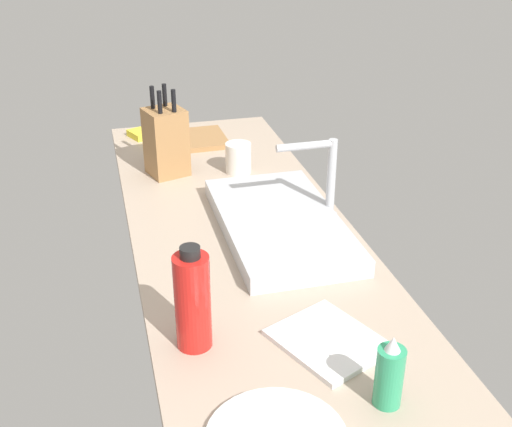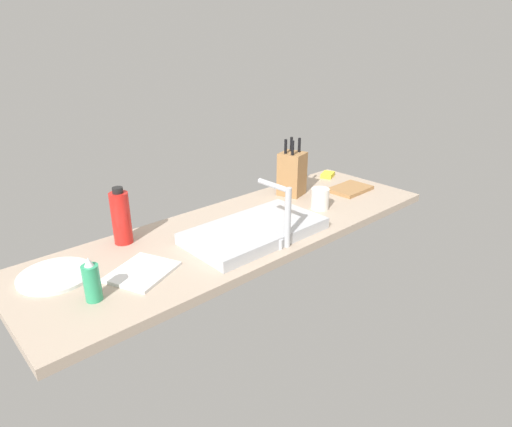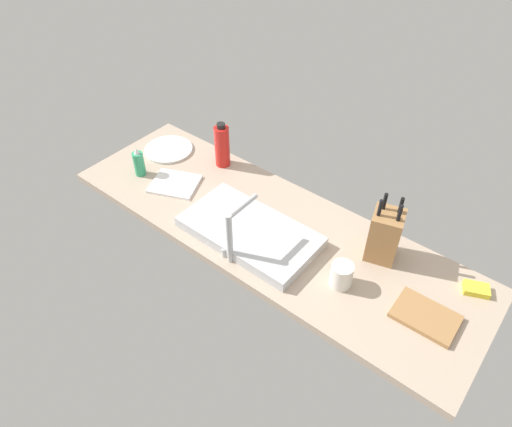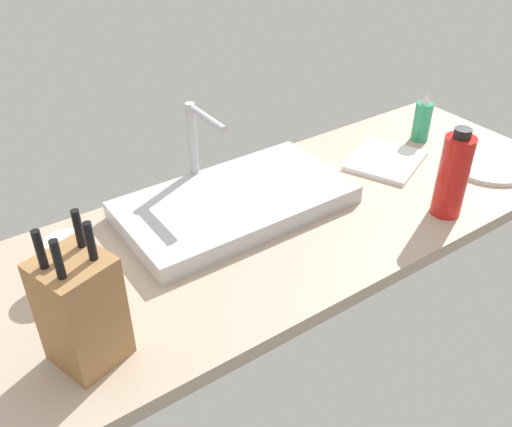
% 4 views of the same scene
% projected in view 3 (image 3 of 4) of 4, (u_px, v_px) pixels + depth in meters
% --- Properties ---
extents(countertop_slab, '(1.84, 0.59, 0.04)m').
position_uv_depth(countertop_slab, '(268.00, 228.00, 1.96)').
color(countertop_slab, tan).
rests_on(countertop_slab, ground).
extents(sink_basin, '(0.56, 0.30, 0.05)m').
position_uv_depth(sink_basin, '(250.00, 232.00, 1.89)').
color(sink_basin, '#B7BABF').
rests_on(sink_basin, countertop_slab).
extents(faucet, '(0.06, 0.17, 0.24)m').
position_uv_depth(faucet, '(233.00, 230.00, 1.72)').
color(faucet, '#B7BABF').
rests_on(faucet, countertop_slab).
extents(knife_block, '(0.14, 0.14, 0.28)m').
position_uv_depth(knife_block, '(384.00, 235.00, 1.75)').
color(knife_block, '#9E7042').
rests_on(knife_block, countertop_slab).
extents(cutting_board, '(0.22, 0.15, 0.02)m').
position_uv_depth(cutting_board, '(425.00, 316.00, 1.60)').
color(cutting_board, '#9E7042').
rests_on(cutting_board, countertop_slab).
extents(soap_bottle, '(0.05, 0.05, 0.15)m').
position_uv_depth(soap_bottle, '(139.00, 163.00, 2.17)').
color(soap_bottle, '#2D9966').
rests_on(soap_bottle, countertop_slab).
extents(water_bottle, '(0.07, 0.07, 0.23)m').
position_uv_depth(water_bottle, '(222.00, 146.00, 2.20)').
color(water_bottle, red).
rests_on(water_bottle, countertop_slab).
extents(dinner_plate, '(0.24, 0.24, 0.01)m').
position_uv_depth(dinner_plate, '(169.00, 149.00, 2.35)').
color(dinner_plate, silver).
rests_on(dinner_plate, countertop_slab).
extents(dish_towel, '(0.26, 0.25, 0.01)m').
position_uv_depth(dish_towel, '(175.00, 184.00, 2.15)').
color(dish_towel, white).
rests_on(dish_towel, countertop_slab).
extents(coffee_mug, '(0.08, 0.08, 0.10)m').
position_uv_depth(coffee_mug, '(341.00, 275.00, 1.69)').
color(coffee_mug, silver).
rests_on(coffee_mug, countertop_slab).
extents(dish_sponge, '(0.11, 0.09, 0.02)m').
position_uv_depth(dish_sponge, '(476.00, 289.00, 1.69)').
color(dish_sponge, yellow).
rests_on(dish_sponge, countertop_slab).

